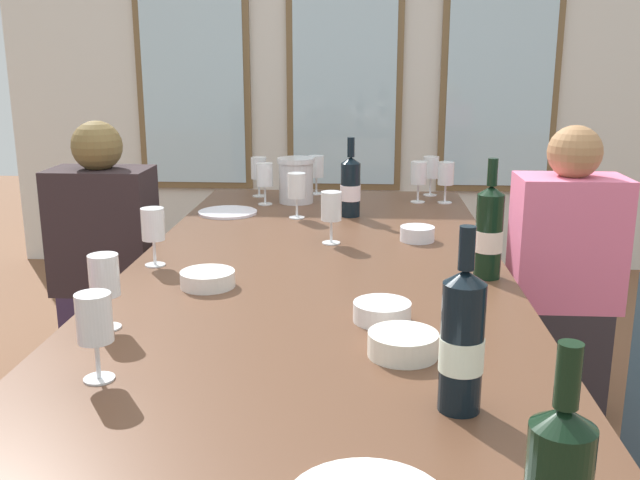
% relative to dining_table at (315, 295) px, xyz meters
% --- Properties ---
extents(back_wall_with_windows, '(4.31, 0.10, 2.90)m').
position_rel_dining_table_xyz_m(back_wall_with_windows, '(0.00, 2.64, 0.77)').
color(back_wall_with_windows, silver).
rests_on(back_wall_with_windows, ground).
extents(dining_table, '(1.11, 2.65, 0.74)m').
position_rel_dining_table_xyz_m(dining_table, '(0.00, 0.00, 0.00)').
color(dining_table, brown).
rests_on(dining_table, ground).
extents(white_plate_1, '(0.23, 0.23, 0.01)m').
position_rel_dining_table_xyz_m(white_plate_1, '(-0.40, 0.80, 0.06)').
color(white_plate_1, white).
rests_on(white_plate_1, dining_table).
extents(metal_pitcher, '(0.16, 0.16, 0.19)m').
position_rel_dining_table_xyz_m(metal_pitcher, '(-0.15, 1.03, 0.16)').
color(metal_pitcher, silver).
rests_on(metal_pitcher, dining_table).
extents(wine_bottle_0, '(0.08, 0.08, 0.34)m').
position_rel_dining_table_xyz_m(wine_bottle_0, '(0.48, 0.01, 0.19)').
color(wine_bottle_0, black).
rests_on(wine_bottle_0, dining_table).
extents(wine_bottle_2, '(0.08, 0.08, 0.33)m').
position_rel_dining_table_xyz_m(wine_bottle_2, '(0.31, -0.77, 0.19)').
color(wine_bottle_2, black).
rests_on(wine_bottle_2, dining_table).
extents(wine_bottle_3, '(0.08, 0.08, 0.31)m').
position_rel_dining_table_xyz_m(wine_bottle_3, '(0.08, 0.78, 0.17)').
color(wine_bottle_3, black).
rests_on(wine_bottle_3, dining_table).
extents(tasting_bowl_0, '(0.12, 0.12, 0.05)m').
position_rel_dining_table_xyz_m(tasting_bowl_0, '(0.31, 0.42, 0.08)').
color(tasting_bowl_0, white).
rests_on(tasting_bowl_0, dining_table).
extents(tasting_bowl_1, '(0.15, 0.15, 0.04)m').
position_rel_dining_table_xyz_m(tasting_bowl_1, '(-0.28, -0.12, 0.08)').
color(tasting_bowl_1, white).
rests_on(tasting_bowl_1, dining_table).
extents(tasting_bowl_2, '(0.14, 0.14, 0.05)m').
position_rel_dining_table_xyz_m(tasting_bowl_2, '(0.18, -0.35, 0.08)').
color(tasting_bowl_2, white).
rests_on(tasting_bowl_2, dining_table).
extents(tasting_bowl_3, '(0.15, 0.15, 0.05)m').
position_rel_dining_table_xyz_m(tasting_bowl_3, '(0.22, -0.54, 0.08)').
color(tasting_bowl_3, white).
rests_on(tasting_bowl_3, dining_table).
extents(wine_glass_0, '(0.07, 0.07, 0.17)m').
position_rel_dining_table_xyz_m(wine_glass_0, '(0.47, 1.07, 0.18)').
color(wine_glass_0, white).
rests_on(wine_glass_0, dining_table).
extents(wine_glass_1, '(0.07, 0.07, 0.17)m').
position_rel_dining_table_xyz_m(wine_glass_1, '(-0.12, 0.74, 0.18)').
color(wine_glass_1, white).
rests_on(wine_glass_1, dining_table).
extents(wine_glass_2, '(0.07, 0.07, 0.17)m').
position_rel_dining_table_xyz_m(wine_glass_2, '(-0.28, 0.99, 0.18)').
color(wine_glass_2, white).
rests_on(wine_glass_2, dining_table).
extents(wine_glass_3, '(0.07, 0.07, 0.17)m').
position_rel_dining_table_xyz_m(wine_glass_3, '(-0.48, 0.07, 0.18)').
color(wine_glass_3, white).
rests_on(wine_glass_3, dining_table).
extents(wine_glass_4, '(0.07, 0.07, 0.17)m').
position_rel_dining_table_xyz_m(wine_glass_4, '(0.03, 0.36, 0.18)').
color(wine_glass_4, white).
rests_on(wine_glass_4, dining_table).
extents(wine_glass_5, '(0.07, 0.07, 0.17)m').
position_rel_dining_table_xyz_m(wine_glass_5, '(-0.37, -0.70, 0.18)').
color(wine_glass_5, white).
rests_on(wine_glass_5, dining_table).
extents(wine_glass_6, '(0.07, 0.07, 0.17)m').
position_rel_dining_table_xyz_m(wine_glass_6, '(0.36, 1.07, 0.18)').
color(wine_glass_6, white).
rests_on(wine_glass_6, dining_table).
extents(wine_glass_7, '(0.07, 0.07, 0.17)m').
position_rel_dining_table_xyz_m(wine_glass_7, '(-0.45, -0.43, 0.18)').
color(wine_glass_7, white).
rests_on(wine_glass_7, dining_table).
extents(wine_glass_8, '(0.07, 0.07, 0.17)m').
position_rel_dining_table_xyz_m(wine_glass_8, '(-0.08, 1.23, 0.18)').
color(wine_glass_8, white).
rests_on(wine_glass_8, dining_table).
extents(wine_glass_9, '(0.07, 0.07, 0.17)m').
position_rel_dining_table_xyz_m(wine_glass_9, '(0.43, 1.23, 0.18)').
color(wine_glass_9, white).
rests_on(wine_glass_9, dining_table).
extents(wine_glass_10, '(0.07, 0.07, 0.17)m').
position_rel_dining_table_xyz_m(wine_glass_10, '(-0.33, 1.16, 0.18)').
color(wine_glass_10, white).
rests_on(wine_glass_10, dining_table).
extents(seated_person_2, '(0.38, 0.24, 1.11)m').
position_rel_dining_table_xyz_m(seated_person_2, '(-0.87, 0.70, -0.15)').
color(seated_person_2, '#362743').
rests_on(seated_person_2, ground).
extents(seated_person_3, '(0.38, 0.24, 1.11)m').
position_rel_dining_table_xyz_m(seated_person_3, '(0.87, 0.63, -0.15)').
color(seated_person_3, '#312A2F').
rests_on(seated_person_3, ground).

